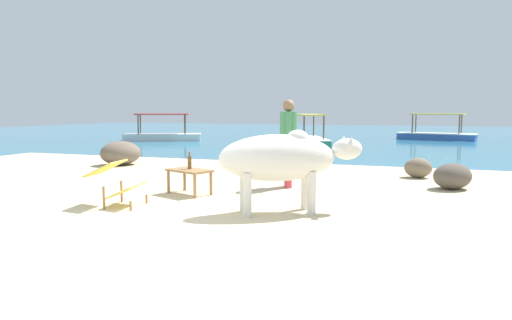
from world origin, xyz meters
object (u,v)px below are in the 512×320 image
Objects in this scene: cow at (281,158)px; bottle at (190,162)px; boat_green at (309,139)px; low_bench_table at (189,173)px; boat_white at (163,135)px; deck_chair_far at (116,181)px; boat_blue at (436,134)px; person_standing at (289,136)px.

cow reaches higher than bottle.
bottle is (-1.87, 0.89, -0.22)m from cow.
boat_green is at bearing 91.80° from bottle.
boat_white is (-7.71, 12.20, -0.11)m from low_bench_table.
deck_chair_far is 12.65m from boat_green.
low_bench_table is (-1.85, 0.84, -0.41)m from cow.
cow reaches higher than deck_chair_far.
boat_blue is (4.84, 17.10, -0.30)m from bottle.
boat_blue is at bearing 52.69° from cow.
deck_chair_far reaches higher than low_bench_table.
cow is 16.18m from boat_white.
bottle reaches higher than low_bench_table.
deck_chair_far is (-0.60, -1.20, 0.03)m from low_bench_table.
person_standing reaches higher than boat_blue.
deck_chair_far is (-2.46, -0.36, -0.38)m from cow.
bottle is at bearing 57.69° from deck_chair_far.
person_standing reaches higher than boat_white.
boat_blue is at bearing 176.18° from boat_white.
person_standing reaches higher than cow.
cow is 0.52× the size of boat_green.
boat_white reaches higher than deck_chair_far.
boat_green is (0.22, 12.65, -0.13)m from deck_chair_far.
cow is at bearing -2.29° from low_bench_table.
boat_blue is (5.20, 5.71, 0.00)m from boat_green.
cow is 1.23× the size of person_standing.
cow is at bearing -25.50° from bottle.
deck_chair_far is (-0.58, -1.26, -0.16)m from bottle.
person_standing is at bearing -89.34° from boat_blue.
person_standing is 0.42× the size of boat_white.
boat_white is at bearing -145.70° from boat_blue.
person_standing is (1.43, 1.19, 0.40)m from bottle.
boat_white is (-7.33, 0.76, 0.00)m from boat_green.
low_bench_table is at bearing -19.95° from boat_green.
bottle is 1.39m from deck_chair_far.
boat_blue reaches higher than deck_chair_far.
person_standing is at bearing 63.40° from low_bench_table.
bottle is at bearing -93.05° from boat_blue.
cow is 2.09m from bottle.
bottle is 0.08× the size of boat_white.
boat_green is at bearing 81.56° from deck_chair_far.
boat_blue reaches higher than low_bench_table.
person_standing is 10.38m from boat_green.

